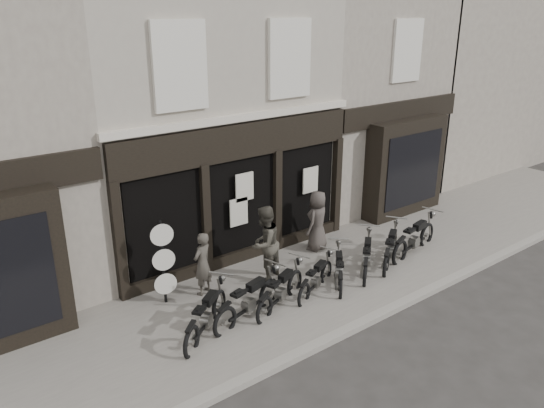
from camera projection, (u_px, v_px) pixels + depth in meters
ground_plane at (314, 307)px, 12.50m from camera, size 90.00×90.00×0.00m
pavement at (290, 290)px, 13.15m from camera, size 30.00×4.20×0.12m
kerb at (352, 328)px, 11.54m from camera, size 30.00×0.25×0.13m
central_building at (182, 101)px, 15.52m from camera, size 7.30×6.22×8.34m
neighbour_right at (339, 85)px, 19.13m from camera, size 5.60×6.73×8.34m
filler_right at (467, 69)px, 23.86m from camera, size 11.00×6.00×8.20m
motorcycle_0 at (206, 319)px, 11.26m from camera, size 1.88×1.51×1.05m
motorcycle_1 at (249, 304)px, 11.81m from camera, size 2.21×0.91×1.08m
motorcycle_2 at (281, 293)px, 12.30m from camera, size 1.99×1.08×1.01m
motorcycle_3 at (316, 281)px, 12.94m from camera, size 1.80×1.02×0.92m
motorcycle_4 at (339, 272)px, 13.38m from camera, size 1.47×1.59×0.94m
motorcycle_5 at (367, 259)px, 13.98m from camera, size 1.78×1.58×1.03m
motorcycle_6 at (390, 251)px, 14.44m from camera, size 1.96×1.44×1.06m
motorcycle_7 at (414, 241)px, 14.96m from camera, size 2.36×0.82×1.14m
man_left at (202, 264)px, 12.61m from camera, size 0.67×0.57×1.57m
man_centre at (264, 243)px, 13.25m from camera, size 1.15×1.03×1.95m
man_right at (317, 221)px, 14.96m from camera, size 1.00×0.83×1.74m
advert_sign_post at (164, 266)px, 12.14m from camera, size 0.53×0.34×2.19m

